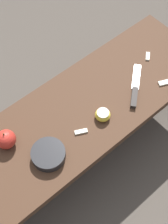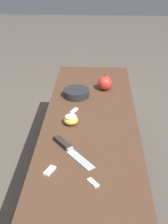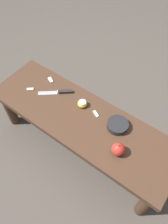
% 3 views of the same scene
% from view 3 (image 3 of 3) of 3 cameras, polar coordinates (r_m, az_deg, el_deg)
% --- Properties ---
extents(ground_plane, '(8.00, 8.00, 0.00)m').
position_cam_3_polar(ground_plane, '(1.72, -0.65, -8.74)').
color(ground_plane, '#4C443D').
extents(wooden_bench, '(1.29, 0.42, 0.38)m').
position_cam_3_polar(wooden_bench, '(1.44, -0.76, -3.03)').
color(wooden_bench, '#472D1E').
rests_on(wooden_bench, ground_plane).
extents(knife, '(0.20, 0.17, 0.02)m').
position_cam_3_polar(knife, '(1.52, -6.18, 5.22)').
color(knife, '#9EA0A5').
rests_on(knife, wooden_bench).
extents(apple_whole, '(0.08, 0.08, 0.09)m').
position_cam_3_polar(apple_whole, '(1.25, 8.88, -9.58)').
color(apple_whole, red).
rests_on(apple_whole, wooden_bench).
extents(apple_cut, '(0.06, 0.06, 0.04)m').
position_cam_3_polar(apple_cut, '(1.43, -0.44, 2.21)').
color(apple_cut, gold).
rests_on(apple_cut, wooden_bench).
extents(apple_slice_near_knife, '(0.05, 0.04, 0.01)m').
position_cam_3_polar(apple_slice_near_knife, '(1.58, -13.88, 5.82)').
color(apple_slice_near_knife, white).
rests_on(apple_slice_near_knife, wooden_bench).
extents(apple_slice_center, '(0.06, 0.04, 0.01)m').
position_cam_3_polar(apple_slice_center, '(1.61, -8.72, 8.30)').
color(apple_slice_center, white).
rests_on(apple_slice_center, wooden_bench).
extents(apple_slice_near_bowl, '(0.05, 0.04, 0.01)m').
position_cam_3_polar(apple_slice_near_bowl, '(1.40, 3.11, -0.46)').
color(apple_slice_near_bowl, white).
rests_on(apple_slice_near_bowl, wooden_bench).
extents(bowl, '(0.13, 0.13, 0.04)m').
position_cam_3_polar(bowl, '(1.35, 8.77, -3.41)').
color(bowl, '#232326').
rests_on(bowl, wooden_bench).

